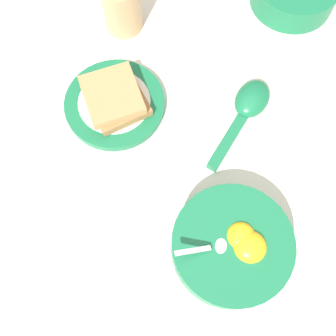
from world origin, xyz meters
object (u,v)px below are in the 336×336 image
soup_spoon (248,108)px  toast_sandwich (114,98)px  drinking_cup (122,5)px  egg_bowl (232,246)px  toast_plate (115,104)px

soup_spoon → toast_sandwich: bearing=97.1°
toast_sandwich → soup_spoon: size_ratio=0.74×
drinking_cup → toast_sandwich: bearing=-172.8°
egg_bowl → toast_sandwich: egg_bowl is taller
toast_sandwich → drinking_cup: drinking_cup is taller
soup_spoon → drinking_cup: size_ratio=1.88×
toast_sandwich → drinking_cup: 0.18m
toast_plate → drinking_cup: bearing=6.4°
egg_bowl → drinking_cup: drinking_cup is taller
egg_bowl → drinking_cup: (0.38, 0.24, 0.02)m
toast_plate → egg_bowl: bearing=-133.8°
toast_sandwich → soup_spoon: 0.22m
soup_spoon → drinking_cup: bearing=58.8°
toast_sandwich → soup_spoon: toast_sandwich is taller
soup_spoon → toast_plate: bearing=96.4°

